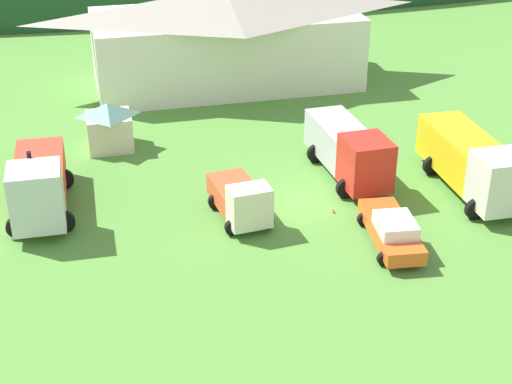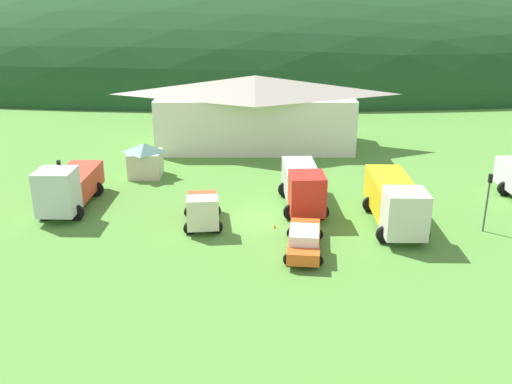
{
  "view_description": "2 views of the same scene",
  "coord_description": "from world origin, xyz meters",
  "px_view_note": "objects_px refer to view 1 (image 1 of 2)",
  "views": [
    {
      "loc": [
        -10.75,
        -33.71,
        19.09
      ],
      "look_at": [
        -2.71,
        -0.83,
        1.42
      ],
      "focal_mm": 54.07,
      "sensor_mm": 36.0,
      "label": 1
    },
    {
      "loc": [
        0.01,
        -34.93,
        14.63
      ],
      "look_at": [
        0.11,
        -0.64,
        2.25
      ],
      "focal_mm": 39.31,
      "sensor_mm": 36.0,
      "label": 2
    }
  ],
  "objects_px": {
    "crane_truck_red": "(349,150)",
    "flatbed_truck_yellow": "(474,162)",
    "depot_building": "(225,35)",
    "tow_truck_silver": "(39,184)",
    "traffic_light_west": "(33,179)",
    "service_pickup_orange": "(392,230)",
    "play_shed_cream": "(109,125)",
    "light_truck_cream": "(241,200)",
    "traffic_cone_near_pickup": "(333,213)"
  },
  "relations": [
    {
      "from": "traffic_cone_near_pickup",
      "to": "traffic_light_west",
      "type": "bearing_deg",
      "value": 169.56
    },
    {
      "from": "service_pickup_orange",
      "to": "crane_truck_red",
      "type": "bearing_deg",
      "value": -177.44
    },
    {
      "from": "depot_building",
      "to": "service_pickup_orange",
      "type": "distance_m",
      "value": 24.45
    },
    {
      "from": "play_shed_cream",
      "to": "light_truck_cream",
      "type": "relative_size",
      "value": 0.59
    },
    {
      "from": "flatbed_truck_yellow",
      "to": "depot_building",
      "type": "bearing_deg",
      "value": -154.52
    },
    {
      "from": "light_truck_cream",
      "to": "traffic_cone_near_pickup",
      "type": "relative_size",
      "value": 9.63
    },
    {
      "from": "traffic_light_west",
      "to": "service_pickup_orange",
      "type": "bearing_deg",
      "value": -21.21
    },
    {
      "from": "light_truck_cream",
      "to": "service_pickup_orange",
      "type": "bearing_deg",
      "value": 51.61
    },
    {
      "from": "flatbed_truck_yellow",
      "to": "traffic_cone_near_pickup",
      "type": "height_order",
      "value": "flatbed_truck_yellow"
    },
    {
      "from": "service_pickup_orange",
      "to": "traffic_light_west",
      "type": "relative_size",
      "value": 1.44
    },
    {
      "from": "flatbed_truck_yellow",
      "to": "traffic_cone_near_pickup",
      "type": "bearing_deg",
      "value": -85.76
    },
    {
      "from": "flatbed_truck_yellow",
      "to": "service_pickup_orange",
      "type": "relative_size",
      "value": 1.55
    },
    {
      "from": "traffic_light_west",
      "to": "depot_building",
      "type": "bearing_deg",
      "value": 53.3
    },
    {
      "from": "depot_building",
      "to": "service_pickup_orange",
      "type": "bearing_deg",
      "value": -83.13
    },
    {
      "from": "traffic_light_west",
      "to": "traffic_cone_near_pickup",
      "type": "relative_size",
      "value": 7.61
    },
    {
      "from": "tow_truck_silver",
      "to": "light_truck_cream",
      "type": "relative_size",
      "value": 1.63
    },
    {
      "from": "play_shed_cream",
      "to": "tow_truck_silver",
      "type": "height_order",
      "value": "tow_truck_silver"
    },
    {
      "from": "light_truck_cream",
      "to": "traffic_cone_near_pickup",
      "type": "distance_m",
      "value": 4.87
    },
    {
      "from": "light_truck_cream",
      "to": "flatbed_truck_yellow",
      "type": "height_order",
      "value": "flatbed_truck_yellow"
    },
    {
      "from": "depot_building",
      "to": "tow_truck_silver",
      "type": "xyz_separation_m",
      "value": [
        -13.09,
        -17.08,
        -1.89
      ]
    },
    {
      "from": "play_shed_cream",
      "to": "crane_truck_red",
      "type": "height_order",
      "value": "crane_truck_red"
    },
    {
      "from": "play_shed_cream",
      "to": "traffic_cone_near_pickup",
      "type": "distance_m",
      "value": 15.11
    },
    {
      "from": "play_shed_cream",
      "to": "crane_truck_red",
      "type": "relative_size",
      "value": 0.37
    },
    {
      "from": "depot_building",
      "to": "traffic_cone_near_pickup",
      "type": "relative_size",
      "value": 40.12
    },
    {
      "from": "tow_truck_silver",
      "to": "traffic_light_west",
      "type": "xyz_separation_m",
      "value": [
        -0.21,
        -0.75,
        0.66
      ]
    },
    {
      "from": "service_pickup_orange",
      "to": "play_shed_cream",
      "type": "bearing_deg",
      "value": -134.05
    },
    {
      "from": "tow_truck_silver",
      "to": "traffic_cone_near_pickup",
      "type": "relative_size",
      "value": 15.69
    },
    {
      "from": "tow_truck_silver",
      "to": "service_pickup_orange",
      "type": "height_order",
      "value": "tow_truck_silver"
    },
    {
      "from": "flatbed_truck_yellow",
      "to": "traffic_light_west",
      "type": "xyz_separation_m",
      "value": [
        -22.41,
        2.25,
        0.59
      ]
    },
    {
      "from": "play_shed_cream",
      "to": "flatbed_truck_yellow",
      "type": "height_order",
      "value": "flatbed_truck_yellow"
    },
    {
      "from": "light_truck_cream",
      "to": "depot_building",
      "type": "bearing_deg",
      "value": 164.36
    },
    {
      "from": "play_shed_cream",
      "to": "crane_truck_red",
      "type": "distance_m",
      "value": 14.42
    },
    {
      "from": "tow_truck_silver",
      "to": "flatbed_truck_yellow",
      "type": "distance_m",
      "value": 22.4
    },
    {
      "from": "tow_truck_silver",
      "to": "traffic_cone_near_pickup",
      "type": "xyz_separation_m",
      "value": [
        14.38,
        -3.44,
        -1.7
      ]
    },
    {
      "from": "light_truck_cream",
      "to": "traffic_light_west",
      "type": "relative_size",
      "value": 1.27
    },
    {
      "from": "light_truck_cream",
      "to": "traffic_cone_near_pickup",
      "type": "height_order",
      "value": "light_truck_cream"
    },
    {
      "from": "play_shed_cream",
      "to": "traffic_light_west",
      "type": "relative_size",
      "value": 0.75
    },
    {
      "from": "light_truck_cream",
      "to": "traffic_light_west",
      "type": "xyz_separation_m",
      "value": [
        -9.87,
        2.27,
        1.21
      ]
    },
    {
      "from": "flatbed_truck_yellow",
      "to": "traffic_light_west",
      "type": "distance_m",
      "value": 22.53
    },
    {
      "from": "light_truck_cream",
      "to": "service_pickup_orange",
      "type": "xyz_separation_m",
      "value": [
        6.33,
        -4.02,
        -0.32
      ]
    },
    {
      "from": "play_shed_cream",
      "to": "tow_truck_silver",
      "type": "bearing_deg",
      "value": -118.18
    },
    {
      "from": "crane_truck_red",
      "to": "flatbed_truck_yellow",
      "type": "relative_size",
      "value": 0.9
    },
    {
      "from": "depot_building",
      "to": "traffic_light_west",
      "type": "relative_size",
      "value": 5.27
    },
    {
      "from": "light_truck_cream",
      "to": "service_pickup_orange",
      "type": "relative_size",
      "value": 0.88
    },
    {
      "from": "depot_building",
      "to": "light_truck_cream",
      "type": "relative_size",
      "value": 4.17
    },
    {
      "from": "crane_truck_red",
      "to": "traffic_light_west",
      "type": "distance_m",
      "value": 16.71
    },
    {
      "from": "flatbed_truck_yellow",
      "to": "traffic_cone_near_pickup",
      "type": "xyz_separation_m",
      "value": [
        -7.83,
        -0.43,
        -1.77
      ]
    },
    {
      "from": "service_pickup_orange",
      "to": "traffic_light_west",
      "type": "xyz_separation_m",
      "value": [
        -16.2,
        6.29,
        1.53
      ]
    },
    {
      "from": "depot_building",
      "to": "play_shed_cream",
      "type": "relative_size",
      "value": 7.07
    },
    {
      "from": "tow_truck_silver",
      "to": "light_truck_cream",
      "type": "bearing_deg",
      "value": 73.78
    }
  ]
}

